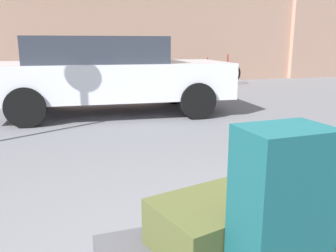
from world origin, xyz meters
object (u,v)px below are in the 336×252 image
object	(u,v)px
suitcase_tan_rear_left	(290,205)
bollard_kerb_mid	(216,81)
bollard_kerb_near	(165,83)
suitcase_teal_front_left	(280,212)
bicycle_leaning	(213,73)
parked_car	(108,73)
suitcase_olive_rear_right	(217,223)

from	to	relation	value
suitcase_tan_rear_left	bollard_kerb_mid	xyz separation A→B (m)	(3.13, 7.05, -0.13)
bollard_kerb_near	suitcase_teal_front_left	bearing A→B (deg)	-105.57
suitcase_teal_front_left	bicycle_leaning	xyz separation A→B (m)	(4.35, 9.29, -0.30)
suitcase_tan_rear_left	parked_car	xyz separation A→B (m)	(-0.07, 5.19, 0.31)
suitcase_teal_front_left	bicycle_leaning	size ratio (longest dim) A/B	0.40
suitcase_teal_front_left	bollard_kerb_near	world-z (taller)	suitcase_teal_front_left
suitcase_tan_rear_left	bollard_kerb_mid	size ratio (longest dim) A/B	0.74
parked_car	suitcase_tan_rear_left	bearing A→B (deg)	-89.22
suitcase_tan_rear_left	bollard_kerb_near	xyz separation A→B (m)	(1.69, 7.05, -0.13)
suitcase_olive_rear_right	suitcase_teal_front_left	bearing A→B (deg)	-91.17
parked_car	bollard_kerb_mid	size ratio (longest dim) A/B	6.84
suitcase_teal_front_left	suitcase_olive_rear_right	distance (m)	0.43
bollard_kerb_near	bicycle_leaning	bearing A→B (deg)	38.84
bicycle_leaning	bollard_kerb_near	world-z (taller)	bicycle_leaning
suitcase_olive_rear_right	bicycle_leaning	xyz separation A→B (m)	(4.42, 8.93, -0.08)
bollard_kerb_near	suitcase_tan_rear_left	bearing A→B (deg)	-103.49
bollard_kerb_near	suitcase_olive_rear_right	bearing A→B (deg)	-106.89
parked_car	bicycle_leaning	distance (m)	5.48
suitcase_teal_front_left	bollard_kerb_near	xyz separation A→B (m)	(2.08, 7.46, -0.35)
bicycle_leaning	bollard_kerb_near	bearing A→B (deg)	-141.16
suitcase_teal_front_left	bicycle_leaning	bearing A→B (deg)	64.09
suitcase_teal_front_left	bicycle_leaning	distance (m)	10.26
suitcase_olive_rear_right	parked_car	size ratio (longest dim) A/B	0.13
suitcase_tan_rear_left	bollard_kerb_mid	bearing A→B (deg)	63.39
suitcase_tan_rear_left	bollard_kerb_near	bearing A→B (deg)	73.84
bicycle_leaning	bollard_kerb_near	xyz separation A→B (m)	(-2.27, -1.83, -0.05)
suitcase_teal_front_left	bollard_kerb_near	distance (m)	7.75
parked_car	bollard_kerb_near	distance (m)	2.60
suitcase_teal_front_left	parked_car	size ratio (longest dim) A/B	0.15
suitcase_olive_rear_right	parked_car	bearing A→B (deg)	72.77
parked_car	bollard_kerb_near	xyz separation A→B (m)	(1.76, 1.87, -0.43)
suitcase_olive_rear_right	bollard_kerb_mid	bearing A→B (deg)	50.20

